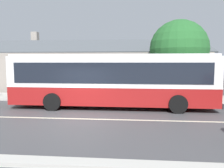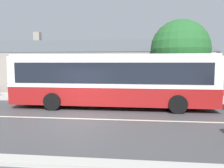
# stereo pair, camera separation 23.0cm
# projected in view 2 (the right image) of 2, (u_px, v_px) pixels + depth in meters

# --- Properties ---
(ground_plane) EXTENTS (300.00, 300.00, 0.00)m
(ground_plane) POSITION_uv_depth(u_px,v_px,m) (75.00, 119.00, 10.59)
(ground_plane) COLOR #424244
(sidewalk_far) EXTENTS (60.00, 3.00, 0.15)m
(sidewalk_far) POSITION_uv_depth(u_px,v_px,m) (97.00, 98.00, 16.52)
(sidewalk_far) COLOR #ADAAA3
(sidewalk_far) RESTS_ON ground
(curb_near) EXTENTS (60.00, 0.50, 0.12)m
(curb_near) POSITION_uv_depth(u_px,v_px,m) (27.00, 161.00, 5.89)
(curb_near) COLOR #ADAAA3
(curb_near) RESTS_ON ground
(lane_divider_stripe) EXTENTS (60.00, 0.16, 0.01)m
(lane_divider_stripe) POSITION_uv_depth(u_px,v_px,m) (75.00, 118.00, 10.59)
(lane_divider_stripe) COLOR beige
(lane_divider_stripe) RESTS_ON ground
(community_building) EXTENTS (23.54, 9.74, 6.19)m
(community_building) POSITION_uv_depth(u_px,v_px,m) (90.00, 70.00, 23.81)
(community_building) COLOR gray
(community_building) RESTS_ON ground
(transit_bus) EXTENTS (12.00, 2.87, 3.18)m
(transit_bus) POSITION_uv_depth(u_px,v_px,m) (112.00, 79.00, 13.14)
(transit_bus) COLOR maroon
(transit_bus) RESTS_ON ground
(bench_by_building) EXTENTS (1.57, 0.51, 0.94)m
(bench_by_building) POSITION_uv_depth(u_px,v_px,m) (22.00, 91.00, 16.33)
(bench_by_building) COLOR brown
(bench_by_building) RESTS_ON sidewalk_far
(bench_down_street) EXTENTS (1.59, 0.51, 0.94)m
(bench_down_street) POSITION_uv_depth(u_px,v_px,m) (68.00, 92.00, 16.09)
(bench_down_street) COLOR brown
(bench_down_street) RESTS_ON sidewalk_far
(street_tree_primary) EXTENTS (4.42, 4.42, 5.95)m
(street_tree_primary) POSITION_uv_depth(u_px,v_px,m) (180.00, 49.00, 16.55)
(street_tree_primary) COLOR #4C3828
(street_tree_primary) RESTS_ON ground
(bus_stop_sign) EXTENTS (0.36, 0.07, 2.40)m
(bus_stop_sign) POSITION_uv_depth(u_px,v_px,m) (219.00, 79.00, 14.48)
(bus_stop_sign) COLOR gray
(bus_stop_sign) RESTS_ON sidewalk_far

